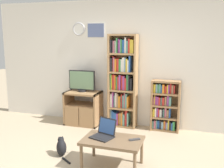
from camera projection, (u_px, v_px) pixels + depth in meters
wall_back at (125, 63)px, 5.46m from camera, size 6.00×0.09×2.60m
tv_stand at (83, 108)px, 5.58m from camera, size 0.73×0.49×0.70m
television at (82, 81)px, 5.52m from camera, size 0.57×0.18×0.45m
bookshelf_tall at (122, 81)px, 5.37m from camera, size 0.58×0.28×1.91m
bookshelf_short at (165, 106)px, 5.20m from camera, size 0.56×0.24×1.01m
coffee_table at (112, 142)px, 3.74m from camera, size 0.85×0.55×0.42m
laptop at (104, 133)px, 3.81m from camera, size 0.37×0.36×0.26m
remote_near_laptop at (135, 139)px, 3.70m from camera, size 0.16×0.13×0.02m
cat at (61, 147)px, 4.14m from camera, size 0.39×0.37×0.30m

